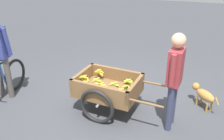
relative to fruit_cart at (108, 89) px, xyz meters
name	(u,v)px	position (x,y,z in m)	size (l,w,h in m)	color
ground_plane	(115,103)	(-0.04, -0.26, -0.44)	(24.00, 24.00, 0.00)	#3D3F44
fruit_cart	(108,89)	(0.00, 0.00, 0.00)	(1.73, 1.01, 0.72)	brown
vendor_person	(175,74)	(-1.14, 0.14, 0.53)	(0.24, 0.55, 1.63)	#333851
bicycle	(0,84)	(2.11, 0.31, -0.09)	(0.46, 1.66, 0.85)	black
dog	(204,94)	(-1.67, -0.63, -0.17)	(0.48, 0.53, 0.40)	#AD7A38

